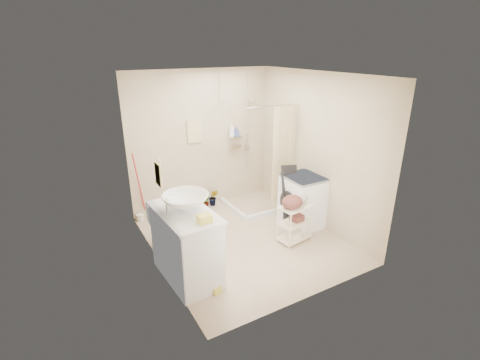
# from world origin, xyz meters

# --- Properties ---
(floor) EXTENTS (3.20, 3.20, 0.00)m
(floor) POSITION_xyz_m (0.00, 0.00, 0.00)
(floor) COLOR beige
(floor) RESTS_ON ground
(ceiling) EXTENTS (2.80, 3.20, 0.04)m
(ceiling) POSITION_xyz_m (0.00, 0.00, 2.60)
(ceiling) COLOR silver
(ceiling) RESTS_ON ground
(wall_back) EXTENTS (2.80, 0.04, 2.60)m
(wall_back) POSITION_xyz_m (0.00, 1.60, 1.30)
(wall_back) COLOR beige
(wall_back) RESTS_ON ground
(wall_front) EXTENTS (2.80, 0.04, 2.60)m
(wall_front) POSITION_xyz_m (0.00, -1.60, 1.30)
(wall_front) COLOR beige
(wall_front) RESTS_ON ground
(wall_left) EXTENTS (0.04, 3.20, 2.60)m
(wall_left) POSITION_xyz_m (-1.40, 0.00, 1.30)
(wall_left) COLOR beige
(wall_left) RESTS_ON ground
(wall_right) EXTENTS (0.04, 3.20, 2.60)m
(wall_right) POSITION_xyz_m (1.40, 0.00, 1.30)
(wall_right) COLOR beige
(wall_right) RESTS_ON ground
(vanity) EXTENTS (0.70, 1.16, 0.99)m
(vanity) POSITION_xyz_m (-1.16, -0.44, 0.49)
(vanity) COLOR silver
(vanity) RESTS_ON ground
(sink) EXTENTS (0.67, 0.67, 0.21)m
(sink) POSITION_xyz_m (-1.12, -0.40, 1.09)
(sink) COLOR white
(sink) RESTS_ON vanity
(counter_basket) EXTENTS (0.17, 0.13, 0.09)m
(counter_basket) POSITION_xyz_m (-1.05, -0.83, 1.03)
(counter_basket) COLOR #F2EA4F
(counter_basket) RESTS_ON vanity
(floor_basket) EXTENTS (0.28, 0.25, 0.12)m
(floor_basket) POSITION_xyz_m (-0.97, -0.92, 0.06)
(floor_basket) COLOR #ECE44E
(floor_basket) RESTS_ON ground
(toilet) EXTENTS (0.74, 0.46, 0.73)m
(toilet) POSITION_xyz_m (-1.04, 0.49, 0.36)
(toilet) COLOR silver
(toilet) RESTS_ON ground
(mop) EXTENTS (0.12, 0.12, 1.30)m
(mop) POSITION_xyz_m (-1.31, 1.51, 0.65)
(mop) COLOR #B5282D
(mop) RESTS_ON ground
(potted_plant_a) EXTENTS (0.21, 0.19, 0.33)m
(potted_plant_a) POSITION_xyz_m (-0.04, 1.44, 0.16)
(potted_plant_a) COLOR brown
(potted_plant_a) RESTS_ON ground
(potted_plant_b) EXTENTS (0.24, 0.23, 0.34)m
(potted_plant_b) POSITION_xyz_m (0.13, 1.45, 0.17)
(potted_plant_b) COLOR brown
(potted_plant_b) RESTS_ON ground
(hanging_towel) EXTENTS (0.28, 0.03, 0.42)m
(hanging_towel) POSITION_xyz_m (-0.15, 1.58, 1.50)
(hanging_towel) COLOR beige
(hanging_towel) RESTS_ON wall_back
(towel_ring) EXTENTS (0.04, 0.22, 0.34)m
(towel_ring) POSITION_xyz_m (-1.38, -0.20, 1.47)
(towel_ring) COLOR beige
(towel_ring) RESTS_ON wall_left
(tp_holder) EXTENTS (0.08, 0.12, 0.14)m
(tp_holder) POSITION_xyz_m (-1.36, 0.05, 0.72)
(tp_holder) COLOR white
(tp_holder) RESTS_ON wall_left
(shower) EXTENTS (1.10, 1.10, 2.10)m
(shower) POSITION_xyz_m (0.85, 1.05, 1.05)
(shower) COLOR white
(shower) RESTS_ON ground
(shampoo_bottle_a) EXTENTS (0.14, 0.14, 0.27)m
(shampoo_bottle_a) POSITION_xyz_m (0.59, 1.50, 1.45)
(shampoo_bottle_a) COLOR white
(shampoo_bottle_a) RESTS_ON shower
(shampoo_bottle_b) EXTENTS (0.09, 0.09, 0.19)m
(shampoo_bottle_b) POSITION_xyz_m (0.69, 1.51, 1.42)
(shampoo_bottle_b) COLOR #3E5496
(shampoo_bottle_b) RESTS_ON shower
(washing_machine) EXTENTS (0.63, 0.65, 0.92)m
(washing_machine) POSITION_xyz_m (1.14, -0.05, 0.46)
(washing_machine) COLOR white
(washing_machine) RESTS_ON ground
(laundry_rack) EXTENTS (0.58, 0.39, 0.74)m
(laundry_rack) POSITION_xyz_m (0.70, -0.40, 0.37)
(laundry_rack) COLOR white
(laundry_rack) RESTS_ON ground
(ironing_board) EXTENTS (0.32, 0.10, 1.12)m
(ironing_board) POSITION_xyz_m (0.93, 0.04, 0.56)
(ironing_board) COLOR black
(ironing_board) RESTS_ON ground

